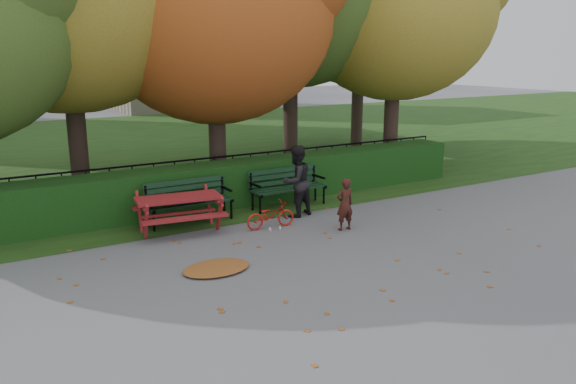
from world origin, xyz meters
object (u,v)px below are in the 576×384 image
bench_left (188,198)px  adult (296,181)px  bench_right (287,184)px  bicycle (270,215)px  picnic_table (179,204)px  child (345,204)px

bench_left → adult: adult is taller
adult → bench_right: bearing=-121.1°
adult → bicycle: size_ratio=1.50×
bench_right → bicycle: bearing=-131.9°
bench_left → bench_right: size_ratio=1.00×
adult → bicycle: (-0.91, -0.48, -0.51)m
picnic_table → bench_right: bearing=17.7°
bench_left → child: (2.47, -2.15, 0.01)m
bicycle → child: bearing=-121.2°
child → bench_right: bearing=-84.8°
bench_right → picnic_table: 2.84m
picnic_table → child: size_ratio=1.70×
bench_left → child: child is taller
bicycle → bench_left: bearing=48.7°
bench_right → child: (0.07, -2.15, 0.01)m
bench_left → adult: 2.32m
bench_left → adult: size_ratio=1.16×
bench_left → bicycle: bench_left is taller
bench_right → child: 2.15m
bench_left → child: size_ratio=1.70×
bench_left → bicycle: bearing=-45.6°
bench_left → bicycle: 1.81m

